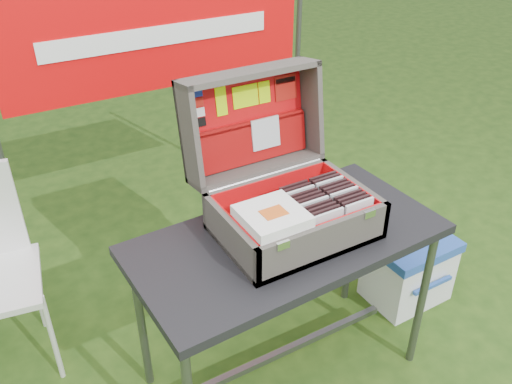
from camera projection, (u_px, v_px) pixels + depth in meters
ground at (269, 363)px, 2.58m from camera, size 80.00×80.00×0.00m
table at (285, 308)px, 2.35m from camera, size 1.27×0.67×0.78m
table_top at (287, 240)px, 2.15m from camera, size 1.27×0.67×0.04m
table_leg_fr at (422, 301)px, 2.41m from camera, size 0.04×0.04×0.74m
table_leg_bl at (141, 323)px, 2.30m from camera, size 0.04×0.04×0.74m
table_leg_br at (350, 242)px, 2.78m from camera, size 0.04×0.04×0.74m
table_brace at (283, 352)px, 2.49m from camera, size 1.10×0.03×0.03m
suitcase at (288, 164)px, 2.06m from camera, size 0.59×0.58×0.56m
suitcase_base_bottom at (294, 230)px, 2.15m from camera, size 0.59×0.42×0.02m
suitcase_base_wall_front at (325, 243)px, 1.97m from camera, size 0.59×0.02×0.16m
suitcase_base_wall_back at (268, 193)px, 2.27m from camera, size 0.59×0.02×0.16m
suitcase_base_wall_left at (230, 238)px, 2.00m from camera, size 0.02×0.42×0.16m
suitcase_base_wall_right at (352, 197)px, 2.24m from camera, size 0.02×0.42×0.16m
suitcase_liner_floor at (294, 227)px, 2.15m from camera, size 0.55×0.38×0.01m
suitcase_latch_left at (283, 245)px, 1.84m from camera, size 0.05×0.01×0.03m
suitcase_latch_right at (370, 214)px, 2.01m from camera, size 0.05×0.01×0.03m
suitcase_hinge at (267, 175)px, 2.23m from camera, size 0.53×0.02×0.02m
suitcase_lid_back at (245, 118)px, 2.27m from camera, size 0.59×0.09×0.42m
suitcase_lid_rim_far at (249, 73)px, 2.13m from camera, size 0.59×0.16×0.05m
suitcase_lid_rim_near at (257, 167)px, 2.29m from camera, size 0.59×0.16×0.05m
suitcase_lid_rim_left at (189, 137)px, 2.09m from camera, size 0.02×0.22×0.44m
suitcase_lid_rim_right at (310, 108)px, 2.33m from camera, size 0.02×0.22×0.44m
suitcase_lid_liner at (247, 119)px, 2.26m from camera, size 0.54×0.07×0.37m
suitcase_liner_wall_front at (323, 238)px, 1.98m from camera, size 0.55×0.01×0.14m
suitcase_liner_wall_back at (270, 192)px, 2.25m from camera, size 0.55×0.01×0.14m
suitcase_liner_wall_left at (234, 234)px, 2.00m from camera, size 0.01×0.38×0.14m
suitcase_liner_wall_right at (349, 195)px, 2.23m from camera, size 0.01×0.38×0.14m
suitcase_lid_pocket at (251, 143)px, 2.28m from camera, size 0.53×0.06×0.17m
suitcase_pocket_edge at (250, 124)px, 2.24m from camera, size 0.52×0.02×0.02m
suitcase_pocket_cd at (266, 133)px, 2.28m from camera, size 0.13×0.03×0.13m
lid_sticker_cc_a at (195, 93)px, 2.10m from camera, size 0.06×0.01×0.04m
lid_sticker_cc_b at (197, 103)px, 2.11m from camera, size 0.06×0.01×0.04m
lid_sticker_cc_c at (198, 113)px, 2.13m from camera, size 0.06×0.01×0.04m
lid_sticker_cc_d at (199, 123)px, 2.14m from camera, size 0.06×0.01×0.04m
lid_card_neon_tall at (221, 101)px, 2.16m from camera, size 0.05×0.02×0.12m
lid_card_neon_main at (245, 96)px, 2.21m from camera, size 0.12×0.02×0.09m
lid_card_neon_small at (264, 92)px, 2.25m from camera, size 0.05×0.02×0.09m
lid_sticker_band at (286, 88)px, 2.29m from camera, size 0.11×0.02×0.11m
lid_sticker_band_bar at (285, 81)px, 2.28m from camera, size 0.10×0.01×0.02m
cd_left_0 at (328, 229)px, 2.00m from camera, size 0.13×0.01×0.15m
cd_left_1 at (324, 226)px, 2.02m from camera, size 0.13×0.01×0.15m
cd_left_2 at (320, 223)px, 2.04m from camera, size 0.13×0.01×0.15m
cd_left_3 at (317, 220)px, 2.05m from camera, size 0.13×0.01×0.15m
cd_left_4 at (313, 217)px, 2.07m from camera, size 0.13×0.01×0.15m
cd_left_5 at (309, 214)px, 2.09m from camera, size 0.13×0.01×0.15m
cd_left_6 at (306, 211)px, 2.10m from camera, size 0.13×0.01×0.15m
cd_left_7 at (303, 208)px, 2.12m from camera, size 0.13×0.01×0.15m
cd_left_8 at (299, 205)px, 2.14m from camera, size 0.13×0.01×0.15m
cd_left_9 at (296, 203)px, 2.16m from camera, size 0.13×0.01×0.15m
cd_left_10 at (293, 200)px, 2.17m from camera, size 0.13×0.01×0.15m
cd_right_0 at (358, 218)px, 2.06m from camera, size 0.13×0.01×0.15m
cd_right_1 at (354, 215)px, 2.08m from camera, size 0.13×0.01×0.15m
cd_right_2 at (350, 212)px, 2.10m from camera, size 0.13×0.01×0.15m
cd_right_3 at (346, 209)px, 2.11m from camera, size 0.13×0.01×0.15m
cd_right_4 at (343, 207)px, 2.13m from camera, size 0.13×0.01×0.15m
cd_right_5 at (339, 204)px, 2.15m from camera, size 0.13×0.01×0.15m
cd_right_6 at (335, 201)px, 2.16m from camera, size 0.13×0.01×0.15m
cd_right_7 at (332, 198)px, 2.18m from camera, size 0.13×0.01×0.15m
cd_right_8 at (328, 196)px, 2.20m from camera, size 0.13×0.01×0.15m
cd_right_9 at (325, 193)px, 2.22m from camera, size 0.13×0.01×0.15m
cd_right_10 at (322, 191)px, 2.23m from camera, size 0.13×0.01×0.15m
songbook_0 at (272, 220)px, 1.95m from camera, size 0.22×0.22×0.00m
songbook_1 at (272, 219)px, 1.95m from camera, size 0.22×0.22×0.00m
songbook_2 at (272, 218)px, 1.95m from camera, size 0.22×0.22×0.00m
songbook_3 at (272, 217)px, 1.94m from camera, size 0.22×0.22×0.00m
songbook_4 at (272, 215)px, 1.94m from camera, size 0.22×0.22×0.00m
songbook_5 at (272, 214)px, 1.94m from camera, size 0.22×0.22×0.00m
songbook_6 at (272, 213)px, 1.94m from camera, size 0.22×0.22×0.00m
songbook_7 at (272, 212)px, 1.93m from camera, size 0.22×0.22×0.00m
songbook_graphic at (274, 212)px, 1.92m from camera, size 0.09×0.07×0.00m
cooler at (408, 269)px, 2.89m from camera, size 0.43×0.33×0.38m
cooler_body at (408, 272)px, 2.90m from camera, size 0.41×0.31×0.33m
cooler_lid at (413, 244)px, 2.80m from camera, size 0.43×0.33×0.05m
cooler_handle at (433, 285)px, 2.75m from camera, size 0.25×0.02×0.02m
chair_leg_fr at (53, 338)px, 2.39m from camera, size 0.02×0.02×0.49m
chair_leg_br at (36, 289)px, 2.66m from camera, size 0.02×0.02×0.49m
chair_upright_right at (12, 206)px, 2.43m from camera, size 0.02×0.02×0.46m
cardboard_box at (342, 234)px, 3.11m from camera, size 0.44×0.24×0.44m
banner_post_left at (0, 154)px, 2.59m from camera, size 0.03×0.03×1.70m
banner_post_right at (296, 89)px, 3.31m from camera, size 0.03×0.03×1.70m
banner at (159, 35)px, 2.71m from camera, size 1.60×0.02×0.55m
banner_text at (160, 36)px, 2.70m from camera, size 1.20×0.00×0.10m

